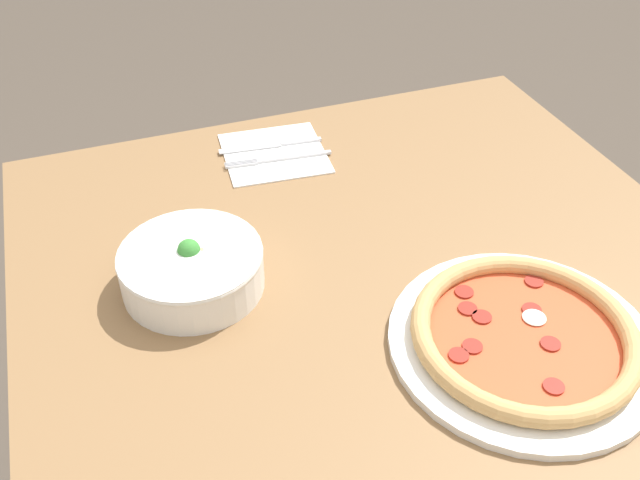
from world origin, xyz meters
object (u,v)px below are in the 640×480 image
at_px(bowl, 192,266).
at_px(knife, 275,145).
at_px(pizza, 524,337).
at_px(fork, 280,159).

xyz_separation_m(bowl, knife, (0.32, -0.22, -0.03)).
relative_size(bowl, knife, 1.06).
distance_m(pizza, bowl, 0.46).
distance_m(pizza, fork, 0.56).
bearing_deg(knife, fork, 88.64).
bearing_deg(fork, knife, -91.36).
xyz_separation_m(pizza, bowl, (0.26, 0.38, 0.02)).
distance_m(pizza, knife, 0.60).
xyz_separation_m(bowl, fork, (0.27, -0.21, -0.03)).
relative_size(pizza, knife, 1.83).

